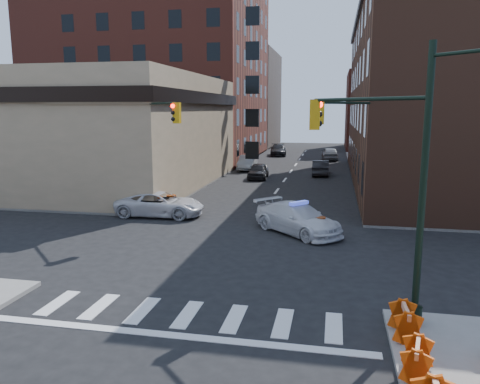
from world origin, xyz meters
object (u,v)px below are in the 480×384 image
at_px(police_car, 298,219).
at_px(barricade_nw_a, 152,204).
at_px(pedestrian_b, 65,193).
at_px(barricade_se_a, 405,322).
at_px(barrel_road, 320,227).
at_px(barrel_bank, 172,204).
at_px(pedestrian_a, 91,195).
at_px(parked_car_enear, 321,168).
at_px(pickup, 160,204).
at_px(parked_car_wnear, 258,171).
at_px(parked_car_wfar, 247,163).

height_order(police_car, barricade_nw_a, police_car).
xyz_separation_m(pedestrian_b, barricade_se_a, (18.47, -13.31, -0.56)).
distance_m(barrel_road, barrel_bank, 10.07).
height_order(pedestrian_a, barrel_bank, pedestrian_a).
bearing_deg(parked_car_enear, pickup, 64.80).
distance_m(pedestrian_b, barrel_road, 16.08).
relative_size(parked_car_enear, pedestrian_b, 2.22).
bearing_deg(barricade_nw_a, barrel_road, -9.18).
height_order(barrel_road, barrel_bank, barrel_bank).
height_order(parked_car_wnear, barricade_nw_a, parked_car_wnear).
bearing_deg(pedestrian_a, police_car, -10.23).
bearing_deg(parked_car_wnear, barrel_bank, -103.23).
bearing_deg(barrel_road, police_car, 154.11).
height_order(parked_car_wnear, pedestrian_a, pedestrian_a).
bearing_deg(barrel_bank, barricade_se_a, -50.51).
bearing_deg(pickup, parked_car_wfar, -5.20).
height_order(parked_car_enear, pedestrian_b, pedestrian_b).
distance_m(pedestrian_b, barricade_se_a, 22.77).
bearing_deg(parked_car_wnear, pedestrian_b, -122.43).
relative_size(barrel_bank, barricade_se_a, 0.92).
relative_size(parked_car_wnear, barrel_bank, 3.85).
xyz_separation_m(police_car, pickup, (-8.40, 2.29, -0.04)).
bearing_deg(pedestrian_b, parked_car_wnear, 39.12).
distance_m(police_car, parked_car_enear, 22.07).
xyz_separation_m(barrel_road, barricade_nw_a, (-10.24, 3.28, 0.14)).
height_order(police_car, parked_car_wnear, police_car).
relative_size(pickup, pedestrian_a, 2.66).
xyz_separation_m(pedestrian_a, barricade_nw_a, (3.79, 0.44, -0.49)).
bearing_deg(barrel_bank, police_car, -23.11).
xyz_separation_m(police_car, parked_car_wfar, (-7.20, 24.48, 0.00)).
relative_size(pickup, parked_car_enear, 1.18).
relative_size(pickup, pedestrian_b, 2.62).
distance_m(parked_car_enear, pedestrian_a, 23.88).
xyz_separation_m(police_car, pedestrian_b, (-14.67, 2.32, 0.38)).
distance_m(police_car, pickup, 8.70).
distance_m(parked_car_wfar, pedestrian_b, 23.39).
relative_size(police_car, barrel_bank, 4.89).
xyz_separation_m(parked_car_wfar, barrel_bank, (-0.89, -21.03, -0.23)).
xyz_separation_m(parked_car_wfar, barrel_road, (8.35, -25.04, -0.25)).
bearing_deg(police_car, parked_car_enear, 41.69).
relative_size(parked_car_wnear, barricade_nw_a, 3.12).
bearing_deg(parked_car_wfar, barrel_road, -74.38).
relative_size(pedestrian_b, barrel_bank, 1.85).
bearing_deg(barrel_road, pickup, 163.38).
xyz_separation_m(pickup, barrel_road, (9.54, -2.85, -0.21)).
bearing_deg(parked_car_enear, parked_car_wfar, -18.48).
bearing_deg(barricade_nw_a, barrel_bank, 44.76).
height_order(pickup, parked_car_enear, parked_car_enear).
xyz_separation_m(pedestrian_a, pedestrian_b, (-1.79, 0.04, 0.01)).
xyz_separation_m(barrel_bank, barricade_nw_a, (-1.00, -0.73, 0.11)).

